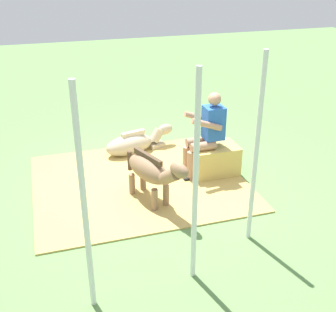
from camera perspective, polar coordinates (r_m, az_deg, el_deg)
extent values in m
plane|color=#608C4C|center=(6.81, -1.43, -3.25)|extent=(24.00, 24.00, 0.00)
cube|color=tan|center=(6.75, -3.84, -3.46)|extent=(3.22, 2.77, 0.02)
cube|color=tan|center=(6.95, 6.19, -0.51)|extent=(0.71, 0.52, 0.49)
cylinder|color=tan|center=(6.64, 4.68, 1.29)|extent=(0.40, 0.14, 0.14)
cylinder|color=tan|center=(6.71, 3.00, -1.38)|extent=(0.11, 0.11, 0.49)
cube|color=black|center=(6.81, 2.95, -2.99)|extent=(0.22, 0.10, 0.06)
cylinder|color=tan|center=(6.81, 4.05, 1.96)|extent=(0.40, 0.14, 0.14)
cylinder|color=tan|center=(6.88, 2.42, -0.65)|extent=(0.11, 0.11, 0.49)
cube|color=black|center=(6.98, 2.39, -2.24)|extent=(0.22, 0.10, 0.06)
cube|color=#2659B2|center=(6.67, 6.06, 4.42)|extent=(0.30, 0.28, 0.52)
cylinder|color=tan|center=(6.45, 5.16, 4.18)|extent=(0.50, 0.09, 0.26)
cylinder|color=tan|center=(6.73, 4.13, 5.14)|extent=(0.50, 0.09, 0.26)
sphere|color=tan|center=(6.54, 6.21, 7.53)|extent=(0.20, 0.20, 0.20)
ellipsoid|color=#8C6B4C|center=(6.05, -2.65, -1.73)|extent=(0.60, 0.90, 0.34)
cylinder|color=#8C6B4C|center=(6.07, -0.27, -5.27)|extent=(0.09, 0.09, 0.34)
cylinder|color=#8C6B4C|center=(5.97, -1.79, -5.88)|extent=(0.09, 0.09, 0.34)
cylinder|color=#8C6B4C|center=(6.47, -3.33, -3.26)|extent=(0.09, 0.09, 0.34)
cylinder|color=#8C6B4C|center=(6.37, -4.80, -3.79)|extent=(0.09, 0.09, 0.34)
cylinder|color=#8C6B4C|center=(5.65, 0.30, -2.66)|extent=(0.30, 0.41, 0.33)
ellipsoid|color=#8C6B4C|center=(5.46, 1.48, -1.89)|extent=(0.27, 0.36, 0.20)
cube|color=#4D3A2A|center=(5.97, -2.69, -0.11)|extent=(0.27, 0.58, 0.08)
cylinder|color=#4D3A2A|center=(6.42, -5.10, -0.61)|extent=(0.07, 0.07, 0.30)
ellipsoid|color=tan|center=(7.63, -5.16, 1.48)|extent=(0.95, 0.60, 0.36)
cube|color=tan|center=(7.91, -1.62, 1.45)|extent=(0.33, 0.30, 0.10)
cylinder|color=tan|center=(7.84, -1.51, 2.75)|extent=(0.32, 0.24, 0.30)
ellipsoid|color=tan|center=(7.90, -0.39, 3.55)|extent=(0.33, 0.23, 0.20)
cube|color=beige|center=(7.58, -4.68, 2.98)|extent=(0.45, 0.19, 0.08)
cylinder|color=silver|center=(5.05, 11.63, 0.46)|extent=(0.06, 0.06, 2.37)
cylinder|color=silver|center=(4.02, -11.07, -6.48)|extent=(0.06, 0.06, 2.37)
cylinder|color=silver|center=(4.33, 3.67, -3.54)|extent=(0.06, 0.06, 2.37)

